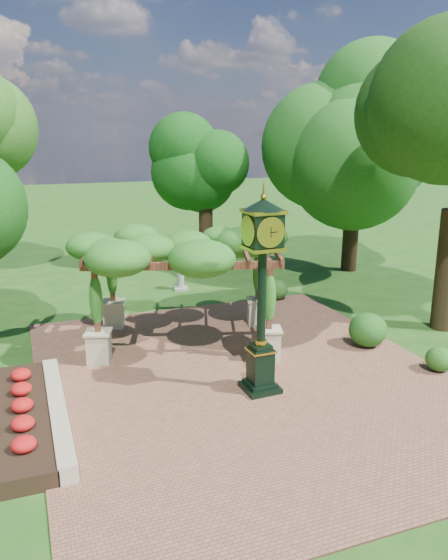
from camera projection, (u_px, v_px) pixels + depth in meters
name	position (u px, v px, depth m)	size (l,w,h in m)	color
ground	(261.00, 395.00, 12.94)	(120.00, 120.00, 0.00)	#1E4714
brick_plaza	(245.00, 377.00, 13.84)	(10.00, 12.00, 0.04)	brown
border_wall	(58.00, 411.00, 11.77)	(0.35, 5.00, 0.40)	#C6B793
flower_bed	(13.00, 420.00, 11.47)	(1.50, 5.00, 0.36)	red
pedestal_clock	(262.00, 279.00, 12.40)	(0.95, 0.95, 4.68)	black
pergola	(184.00, 252.00, 15.47)	(6.06, 4.77, 3.34)	beige
sundial	(181.00, 279.00, 21.61)	(0.62, 0.62, 0.97)	#9B9C93
shrub_front	(439.00, 359.00, 14.10)	(0.71, 0.71, 0.64)	#245819
shrub_mid	(368.00, 330.00, 15.72)	(1.09, 1.09, 0.98)	#1D5116
shrub_back	(277.00, 290.00, 20.22)	(0.82, 0.82, 0.73)	#255819
tree_north	(205.00, 158.00, 23.68)	(3.33, 3.33, 7.29)	black
tree_east_far	(357.00, 132.00, 23.24)	(5.25, 5.25, 8.79)	black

